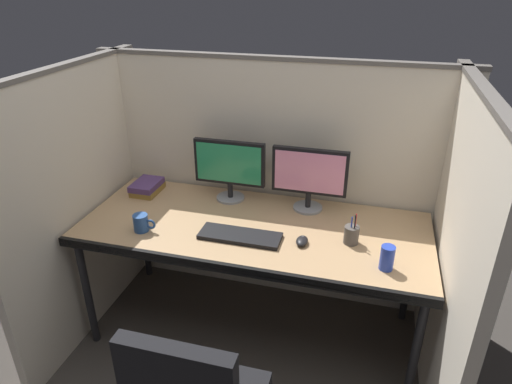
{
  "coord_description": "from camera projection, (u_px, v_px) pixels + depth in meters",
  "views": [
    {
      "loc": [
        0.57,
        -1.76,
        2.0
      ],
      "look_at": [
        0.0,
        0.35,
        0.92
      ],
      "focal_mm": 31.59,
      "sensor_mm": 36.0,
      "label": 1
    }
  ],
  "objects": [
    {
      "name": "soda_can",
      "position": [
        387.0,
        258.0,
        2.09
      ],
      "size": [
        0.07,
        0.07,
        0.12
      ],
      "primitive_type": "cylinder",
      "color": "#263FB2",
      "rests_on": "desk"
    },
    {
      "name": "desk",
      "position": [
        253.0,
        234.0,
        2.48
      ],
      "size": [
        1.9,
        0.8,
        0.74
      ],
      "color": "tan",
      "rests_on": "ground"
    },
    {
      "name": "ground_plane",
      "position": [
        240.0,
        364.0,
        2.54
      ],
      "size": [
        8.0,
        8.0,
        0.0
      ],
      "primitive_type": "plane",
      "color": "#423D38"
    },
    {
      "name": "cubicle_partition_right",
      "position": [
        450.0,
        255.0,
        2.13
      ],
      "size": [
        0.06,
        1.41,
        1.57
      ],
      "color": "beige",
      "rests_on": "ground"
    },
    {
      "name": "coffee_mug",
      "position": [
        141.0,
        223.0,
        2.4
      ],
      "size": [
        0.13,
        0.08,
        0.09
      ],
      "color": "#264C8C",
      "rests_on": "desk"
    },
    {
      "name": "pen_cup",
      "position": [
        351.0,
        235.0,
        2.29
      ],
      "size": [
        0.08,
        0.08,
        0.17
      ],
      "color": "#4C4742",
      "rests_on": "desk"
    },
    {
      "name": "cubicle_partition_rear",
      "position": [
        272.0,
        184.0,
        2.84
      ],
      "size": [
        2.21,
        0.06,
        1.57
      ],
      "color": "beige",
      "rests_on": "ground"
    },
    {
      "name": "computer_mouse",
      "position": [
        302.0,
        241.0,
        2.3
      ],
      "size": [
        0.06,
        0.1,
        0.04
      ],
      "color": "black",
      "rests_on": "desk"
    },
    {
      "name": "monitor_left",
      "position": [
        229.0,
        166.0,
        2.66
      ],
      "size": [
        0.43,
        0.17,
        0.37
      ],
      "color": "gray",
      "rests_on": "desk"
    },
    {
      "name": "keyboard_main",
      "position": [
        240.0,
        236.0,
        2.35
      ],
      "size": [
        0.43,
        0.15,
        0.02
      ],
      "primitive_type": "cube",
      "color": "black",
      "rests_on": "desk"
    },
    {
      "name": "cubicle_partition_left",
      "position": [
        83.0,
        203.0,
        2.6
      ],
      "size": [
        0.06,
        1.41,
        1.57
      ],
      "color": "beige",
      "rests_on": "ground"
    },
    {
      "name": "monitor_right",
      "position": [
        309.0,
        175.0,
        2.55
      ],
      "size": [
        0.43,
        0.17,
        0.37
      ],
      "color": "gray",
      "rests_on": "desk"
    },
    {
      "name": "book_stack",
      "position": [
        147.0,
        187.0,
        2.83
      ],
      "size": [
        0.15,
        0.21,
        0.07
      ],
      "color": "olive",
      "rests_on": "desk"
    }
  ]
}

